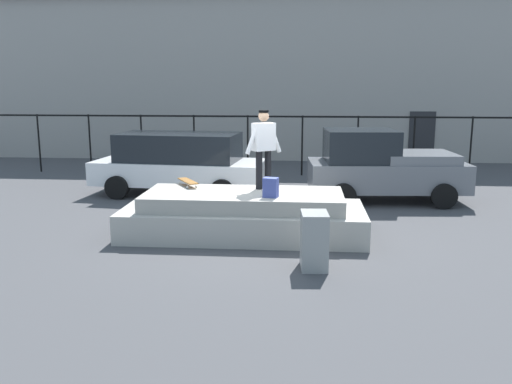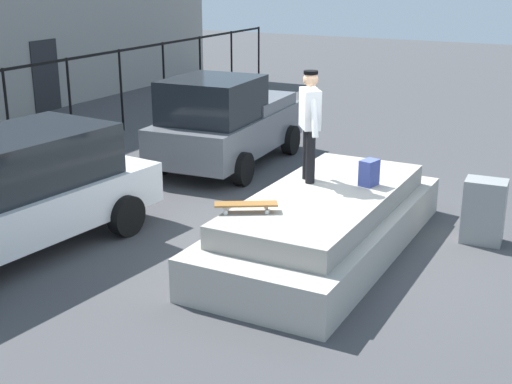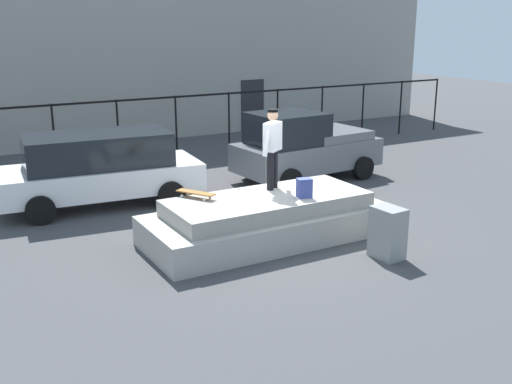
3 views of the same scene
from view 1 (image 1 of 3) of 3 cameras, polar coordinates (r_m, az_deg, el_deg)
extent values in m
plane|color=#424244|center=(11.51, 0.10, -4.25)|extent=(60.00, 60.00, 0.00)
cube|color=#ADA89E|center=(11.27, -1.30, -3.05)|extent=(4.94, 2.07, 0.58)
cube|color=#A09B91|center=(11.17, -1.31, -0.82)|extent=(4.05, 1.70, 0.31)
cylinder|color=black|center=(11.53, 1.26, 2.40)|extent=(0.14, 0.14, 0.81)
cylinder|color=black|center=(11.41, 0.32, 2.31)|extent=(0.14, 0.14, 0.81)
cube|color=silver|center=(11.38, 0.80, 5.81)|extent=(0.51, 0.46, 0.58)
cylinder|color=silver|center=(11.53, 1.99, 5.63)|extent=(0.31, 0.26, 0.61)
cylinder|color=silver|center=(11.24, -0.41, 5.49)|extent=(0.31, 0.26, 0.61)
sphere|color=tan|center=(11.35, 0.81, 7.96)|extent=(0.22, 0.22, 0.22)
cylinder|color=black|center=(11.34, 0.81, 8.46)|extent=(0.29, 0.29, 0.05)
cube|color=brown|center=(11.91, -7.17, 1.15)|extent=(0.59, 0.82, 0.02)
cylinder|color=silver|center=(12.20, -7.12, 1.02)|extent=(0.05, 0.06, 0.06)
cylinder|color=silver|center=(12.14, -8.01, 0.95)|extent=(0.05, 0.06, 0.06)
cylinder|color=silver|center=(11.70, -6.27, 0.60)|extent=(0.05, 0.06, 0.06)
cylinder|color=silver|center=(11.64, -7.20, 0.51)|extent=(0.05, 0.06, 0.06)
cube|color=#3F4C99|center=(10.63, 1.55, 0.47)|extent=(0.32, 0.26, 0.39)
cube|color=white|center=(15.46, -8.02, 2.12)|extent=(4.87, 2.32, 0.64)
cube|color=black|center=(15.36, -8.09, 4.70)|extent=(3.44, 1.96, 0.77)
cylinder|color=black|center=(16.90, -11.68, 1.68)|extent=(0.66, 0.28, 0.64)
cylinder|color=black|center=(15.17, -14.37, 0.47)|extent=(0.66, 0.28, 0.64)
cylinder|color=black|center=(16.04, -1.95, 1.40)|extent=(0.66, 0.28, 0.64)
cylinder|color=black|center=(14.21, -3.59, 0.08)|extent=(0.66, 0.28, 0.64)
cube|color=slate|center=(14.81, 13.50, 1.71)|extent=(4.16, 2.04, 0.74)
cube|color=black|center=(14.56, 10.91, 4.80)|extent=(1.93, 1.74, 0.84)
cube|color=slate|center=(14.94, 16.63, 3.54)|extent=(1.93, 1.80, 0.24)
cylinder|color=black|center=(15.53, 8.20, 0.96)|extent=(0.65, 0.26, 0.64)
cylinder|color=black|center=(13.78, 9.13, -0.40)|extent=(0.65, 0.26, 0.64)
cylinder|color=black|center=(16.05, 17.13, 0.90)|extent=(0.65, 0.26, 0.64)
cylinder|color=black|center=(14.36, 19.10, -0.42)|extent=(0.65, 0.26, 0.64)
cube|color=gray|center=(9.26, 6.12, -5.09)|extent=(0.48, 0.63, 0.97)
cylinder|color=black|center=(20.65, -21.79, 4.78)|extent=(0.06, 0.06, 2.03)
cylinder|color=black|center=(19.90, -17.01, 4.87)|extent=(0.06, 0.06, 2.03)
cylinder|color=black|center=(19.29, -11.89, 4.94)|extent=(0.06, 0.06, 2.03)
cylinder|color=black|center=(18.84, -6.48, 4.96)|extent=(0.06, 0.06, 2.03)
cylinder|color=black|center=(18.57, -0.87, 4.94)|extent=(0.06, 0.06, 2.03)
cylinder|color=black|center=(18.48, 4.86, 4.86)|extent=(0.06, 0.06, 2.03)
cylinder|color=black|center=(18.57, 10.58, 4.74)|extent=(0.06, 0.06, 2.03)
cylinder|color=black|center=(18.85, 16.19, 4.58)|extent=(0.06, 0.06, 2.03)
cylinder|color=black|center=(19.29, 21.59, 4.38)|extent=(0.06, 0.06, 2.03)
cube|color=black|center=(18.42, 2.01, 7.91)|extent=(24.00, 0.04, 0.06)
cube|color=gray|center=(25.85, 2.88, 11.61)|extent=(28.00, 8.00, 6.41)
cube|color=#4C4C51|center=(26.08, 2.95, 19.00)|extent=(28.56, 8.40, 0.30)
cube|color=#262628|center=(22.42, 16.97, 5.52)|extent=(1.00, 0.06, 2.00)
camera|label=2|loc=(12.47, -50.53, 11.45)|focal=49.22mm
camera|label=3|loc=(7.33, -80.52, 11.54)|focal=42.90mm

